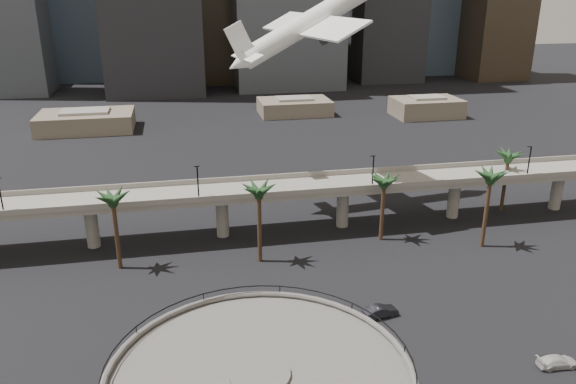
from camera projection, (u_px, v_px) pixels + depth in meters
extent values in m
cylinder|color=#524F4D|center=(260.00, 378.00, 39.86)|extent=(22.00, 22.00, 0.45)
torus|color=#524F4D|center=(260.00, 373.00, 39.69)|extent=(22.20, 22.20, 0.50)
torus|color=black|center=(260.00, 364.00, 39.41)|extent=(21.80, 21.80, 0.10)
cube|color=gray|center=(284.00, 189.00, 99.19)|extent=(130.00, 9.00, 0.90)
cube|color=gray|center=(289.00, 193.00, 94.74)|extent=(130.00, 0.30, 1.00)
cube|color=gray|center=(279.00, 176.00, 103.01)|extent=(130.00, 0.30, 1.00)
cylinder|color=gray|center=(92.00, 226.00, 94.60)|extent=(2.20, 2.20, 8.00)
cylinder|color=gray|center=(222.00, 216.00, 98.63)|extent=(2.20, 2.20, 8.00)
cylinder|color=gray|center=(343.00, 207.00, 102.67)|extent=(2.20, 2.20, 8.00)
cylinder|color=gray|center=(454.00, 198.00, 106.70)|extent=(2.20, 2.20, 8.00)
cylinder|color=gray|center=(557.00, 191.00, 110.73)|extent=(2.20, 2.20, 8.00)
cylinder|color=black|center=(1.00, 196.00, 86.04)|extent=(0.24, 0.24, 6.00)
cylinder|color=black|center=(198.00, 184.00, 91.54)|extent=(0.24, 0.24, 6.00)
cylinder|color=black|center=(373.00, 172.00, 97.04)|extent=(0.24, 0.24, 6.00)
cylinder|color=black|center=(529.00, 162.00, 102.54)|extent=(0.24, 0.24, 6.00)
cylinder|color=#412C1B|center=(259.00, 227.00, 88.64)|extent=(0.70, 0.70, 12.15)
ellipsoid|color=#193719|center=(259.00, 188.00, 86.39)|extent=(4.40, 4.40, 2.00)
cylinder|color=#412C1B|center=(382.00, 211.00, 96.59)|extent=(0.70, 0.70, 10.80)
ellipsoid|color=#193719|center=(384.00, 179.00, 94.57)|extent=(4.40, 4.40, 2.00)
cylinder|color=#412C1B|center=(486.00, 212.00, 93.70)|extent=(0.70, 0.70, 12.60)
ellipsoid|color=#193719|center=(491.00, 174.00, 91.36)|extent=(4.40, 4.40, 2.00)
cylinder|color=#412C1B|center=(505.00, 184.00, 109.00)|extent=(0.70, 0.70, 11.25)
ellipsoid|color=#193719|center=(509.00, 154.00, 106.90)|extent=(4.40, 4.40, 2.00)
cylinder|color=#412C1B|center=(117.00, 234.00, 86.53)|extent=(0.70, 0.70, 11.70)
ellipsoid|color=#193719|center=(112.00, 196.00, 84.35)|extent=(4.40, 4.40, 2.00)
cube|color=brown|center=(86.00, 121.00, 170.90)|extent=(28.00, 18.00, 5.50)
cube|color=gray|center=(85.00, 111.00, 169.80)|extent=(14.00, 9.00, 0.80)
cube|color=brown|center=(294.00, 107.00, 192.47)|extent=(24.00, 16.00, 5.00)
cube|color=gray|center=(294.00, 98.00, 191.46)|extent=(12.00, 8.00, 0.80)
cube|color=brown|center=(426.00, 107.00, 189.15)|extent=(22.00, 15.00, 6.00)
cube|color=gray|center=(427.00, 97.00, 187.96)|extent=(11.00, 7.50, 0.80)
cube|color=#3D4E5E|center=(88.00, 19.00, 257.20)|extent=(30.00, 30.00, 53.67)
cube|color=#87725D|center=(323.00, 25.00, 273.94)|extent=(24.00, 24.00, 46.96)
cube|color=#30271B|center=(498.00, 6.00, 257.00)|extent=(26.00, 26.00, 64.85)
cube|color=#87725D|center=(243.00, 27.00, 286.32)|extent=(22.00, 22.00, 42.49)
cylinder|color=white|center=(314.00, 19.00, 103.52)|extent=(29.16, 10.13, 16.78)
cone|color=white|center=(238.00, 64.00, 100.35)|extent=(5.57, 4.46, 4.78)
cube|color=white|center=(311.00, 25.00, 103.63)|extent=(13.43, 33.16, 3.42)
cube|color=white|center=(247.00, 56.00, 100.55)|extent=(4.76, 11.12, 1.38)
cube|color=white|center=(240.00, 40.00, 99.10)|extent=(5.67, 1.62, 6.88)
cylinder|color=#25262A|center=(303.00, 29.00, 109.57)|extent=(5.39, 3.21, 3.94)
cylinder|color=#25262A|center=(331.00, 34.00, 99.35)|extent=(5.39, 3.21, 3.94)
imported|color=red|center=(264.00, 379.00, 62.44)|extent=(4.95, 2.94, 1.58)
imported|color=black|center=(380.00, 311.00, 75.36)|extent=(5.13, 2.52, 1.62)
imported|color=silver|center=(557.00, 362.00, 65.49)|extent=(4.88, 2.16, 1.39)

